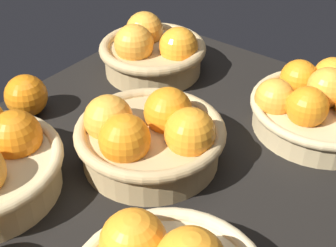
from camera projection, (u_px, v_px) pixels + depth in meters
The scene contains 5 objects.
market_tray at pixel (168, 168), 79.85cm from camera, with size 84.00×72.00×3.00cm, color black.
basket_center at pixel (150, 136), 76.24cm from camera, with size 24.06×24.06×11.62cm.
basket_far_right at pixel (153, 51), 100.08cm from camera, with size 22.12×22.12×11.47cm.
basket_near_right at pixel (322, 105), 84.44cm from camera, with size 24.94×24.94×11.14cm.
loose_orange_front_gap at pixel (26, 96), 87.71cm from camera, with size 7.79×7.79×7.79cm, color orange.
Camera 1 is at (-48.03, -36.73, 54.15)cm, focal length 51.74 mm.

